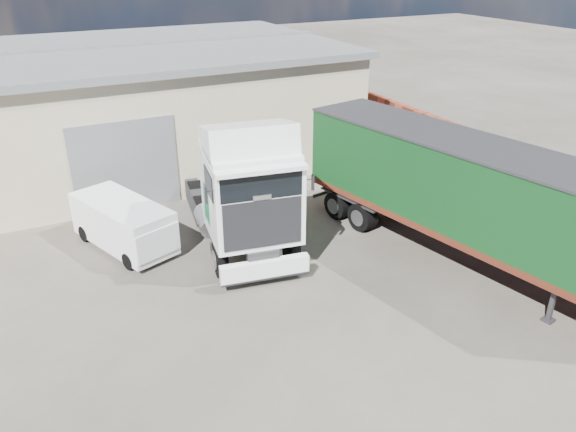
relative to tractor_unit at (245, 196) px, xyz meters
name	(u,v)px	position (x,y,z in m)	size (l,w,h in m)	color
ground	(291,336)	(-0.79, -4.84, -2.03)	(120.00, 120.00, 0.00)	#2A2722
warehouse	(0,119)	(-6.79, 11.16, 0.64)	(30.60, 12.60, 5.42)	beige
brick_boundary_wall	(466,158)	(10.71, 1.16, -0.78)	(0.35, 26.00, 2.50)	brown
tractor_unit	(245,196)	(0.00, 0.00, 0.00)	(3.83, 7.52, 4.82)	black
box_trailer	(462,189)	(6.04, -3.46, 0.42)	(4.83, 12.36, 4.02)	#2D2D30
panel_van	(126,226)	(-3.58, 2.00, -1.16)	(2.96, 4.41, 1.67)	black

